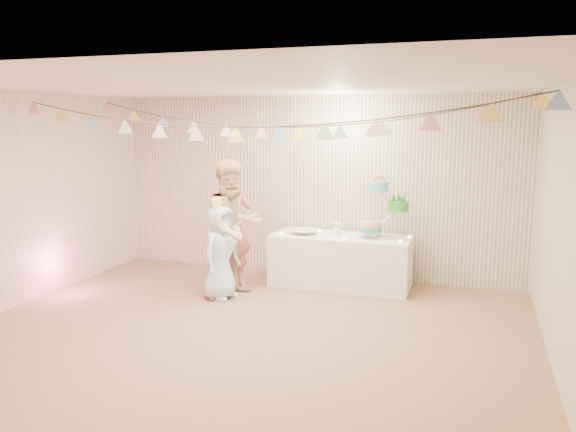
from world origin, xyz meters
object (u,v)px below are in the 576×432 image
(person_adult_a, at_px, (232,229))
(person_adult_b, at_px, (233,228))
(table, at_px, (341,261))
(person_child, at_px, (221,252))
(cake_stand, at_px, (383,205))

(person_adult_a, height_order, person_adult_b, person_adult_b)
(table, xyz_separation_m, person_child, (-1.31, -1.02, 0.25))
(person_adult_a, bearing_deg, person_child, -129.00)
(cake_stand, bearing_deg, person_adult_a, -161.93)
(person_adult_a, bearing_deg, cake_stand, -27.40)
(person_adult_a, relative_size, person_child, 1.36)
(table, xyz_separation_m, cake_stand, (0.55, 0.05, 0.79))
(cake_stand, height_order, person_adult_b, person_adult_b)
(cake_stand, relative_size, person_adult_b, 0.44)
(person_adult_a, distance_m, person_adult_b, 0.31)
(person_adult_a, xyz_separation_m, person_child, (0.05, -0.45, -0.21))
(person_adult_a, bearing_deg, person_adult_b, -107.01)
(person_adult_b, bearing_deg, person_adult_a, 59.53)
(person_adult_b, bearing_deg, person_child, -176.23)
(table, relative_size, cake_stand, 2.43)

